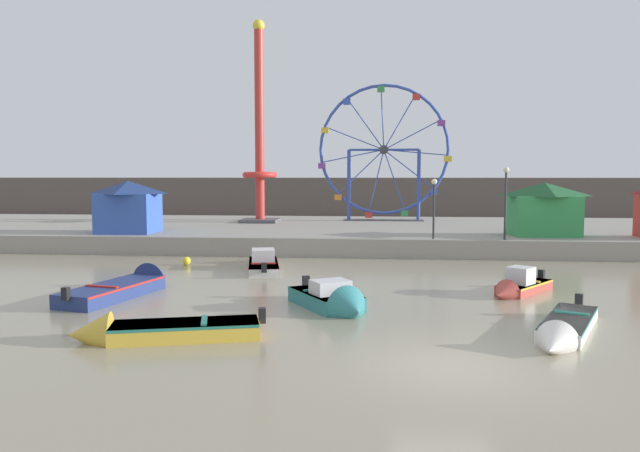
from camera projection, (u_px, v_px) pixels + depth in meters
The scene contains 16 objects.
ground_plane at pixel (445, 366), 14.49m from camera, with size 240.00×240.00×0.00m, color gray.
quay_promenade at pixel (401, 233), 42.48m from camera, with size 110.00×18.97×1.07m, color gray.
distant_town_skyline at pixel (394, 198), 64.65m from camera, with size 140.00×3.00×4.40m, color #564C47.
motorboat_white_red_stripe at pixel (563, 331), 16.96m from camera, with size 3.30×5.34×1.12m.
motorboat_navy_blue at pixel (131, 285), 23.60m from camera, with size 2.79×6.23×1.51m.
motorboat_mustard_yellow at pixel (152, 331), 16.75m from camera, with size 5.45×2.59×1.23m.
motorboat_teal_painted at pixel (335, 301), 20.47m from camera, with size 3.35×4.10×1.49m.
motorboat_faded_red at pixel (518, 287), 23.23m from camera, with size 3.14×3.62×1.37m.
motorboat_pale_grey at pixel (263, 261), 30.20m from camera, with size 2.52×6.03×1.44m.
ferris_wheel_blue_frame at pixel (384, 152), 46.77m from camera, with size 10.41×1.20×10.68m.
drop_tower_red_tower at pixel (260, 147), 45.20m from camera, with size 2.80×2.80×15.17m.
carnival_booth_blue_tent at pixel (128, 206), 37.09m from camera, with size 3.82×3.55×3.23m.
carnival_booth_green_kiosk at pixel (544, 208), 35.20m from camera, with size 4.26×3.09×3.15m.
promenade_lamp_near at pixel (434, 199), 33.35m from camera, with size 0.32×0.32×3.38m.
promenade_lamp_far at pixel (506, 192), 32.92m from camera, with size 0.32×0.32×4.03m.
mooring_buoy_orange at pixel (186, 261), 30.81m from camera, with size 0.44×0.44×0.44m, color yellow.
Camera 1 is at (-1.65, -14.38, 4.62)m, focal length 33.48 mm.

